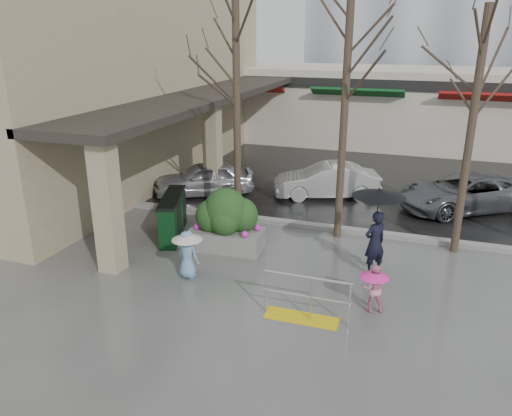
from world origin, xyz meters
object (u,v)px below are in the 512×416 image
Objects in this scene: tree_mideast at (479,73)px; car_b at (327,181)px; tree_west at (236,59)px; child_blue at (188,250)px; news_boxes at (173,216)px; planter at (227,220)px; handrail at (305,303)px; child_pink at (374,285)px; tree_midwest at (348,56)px; car_a at (204,179)px; car_c at (464,193)px; woman at (377,222)px.

car_b is (-4.38, 3.64, -4.23)m from tree_mideast.
tree_west is 6.13m from car_b.
child_blue is at bearing -87.91° from tree_west.
news_boxes reaches higher than car_b.
planter reaches higher than car_b.
planter is 0.91× the size of news_boxes.
child_pink is (1.33, 0.84, 0.26)m from handrail.
tree_midwest is (-0.16, 4.80, 4.86)m from handrail.
handrail is 1.53× the size of child_blue.
handrail is 0.29× the size of tree_mideast.
tree_mideast is 9.17m from news_boxes.
child_blue is 0.34× the size of car_a.
news_boxes is at bearing -90.34° from car_c.
planter is 5.81m from car_b.
tree_mideast is 1.76× the size of car_a.
car_b is (-2.37, 5.76, -0.77)m from woman.
child_pink is 4.78m from planter.
tree_midwest is 1.08× the size of tree_mideast.
handrail is 0.83× the size of woman.
car_a is at bearing -78.03° from woman.
tree_west is at bearing 101.49° from planter.
car_a is 4.59m from car_b.
tree_midwest reaches higher than car_a.
car_c is at bearing 67.72° from handrail.
car_b reaches higher than child_pink.
handrail is 3.38m from child_blue.
car_c is at bearing -116.08° from child_blue.
tree_mideast is 7.10m from car_b.
woman is at bearing -142.87° from child_blue.
planter is at bearing -37.64° from car_b.
news_boxes is (-4.85, 3.24, 0.26)m from handrail.
handrail is 0.50× the size of car_b.
tree_midwest is 6.75m from news_boxes.
woman is 8.20m from car_a.
tree_west is at bearing 27.68° from news_boxes.
handrail is 0.51× the size of car_a.
woman reaches higher than planter.
tree_west is 6.15× the size of child_pink.
woman is at bearing -54.82° from car_c.
tree_mideast is at bearing -129.09° from child_pink.
tree_west is at bearing -94.15° from car_c.
tree_mideast is 2.84× the size of woman.
child_blue is at bearing -148.81° from tree_mideast.
car_a is at bearing 82.92° from news_boxes.
car_b is (4.42, 1.23, 0.00)m from car_a.
news_boxes is at bearing -161.57° from tree_midwest.
news_boxes is at bearing -35.73° from child_pink.
tree_midwest is at bearing 0.00° from tree_west.
woman is 6.28m from car_b.
tree_mideast is 5.88× the size of child_pink.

